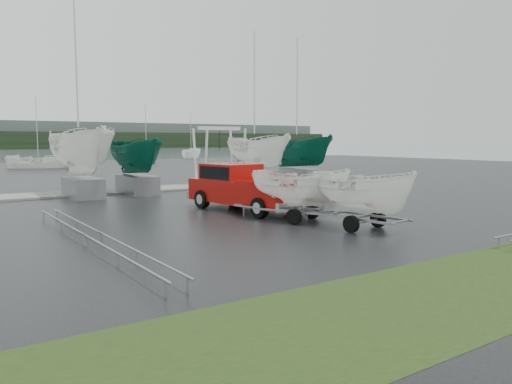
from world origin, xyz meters
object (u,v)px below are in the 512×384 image
object	(u,v)px
trailer_parked	(299,156)
boat_hoist	(219,148)
trailer_hitched	(362,155)
pickup_truck	(241,186)

from	to	relation	value
trailer_parked	boat_hoist	xyz separation A→B (m)	(5.07, 15.02, 0.08)
trailer_hitched	boat_hoist	distance (m)	18.16
pickup_truck	trailer_hitched	size ratio (longest dim) A/B	1.33
pickup_truck	trailer_parked	bearing A→B (deg)	-95.57
trailer_parked	pickup_truck	bearing A→B (deg)	67.97
pickup_truck	trailer_parked	world-z (taller)	trailer_parked
trailer_hitched	trailer_parked	xyz separation A→B (m)	(-0.74, 2.61, -0.07)
pickup_truck	boat_hoist	world-z (taller)	boat_hoist
pickup_truck	boat_hoist	size ratio (longest dim) A/B	1.59
pickup_truck	trailer_parked	xyz separation A→B (m)	(0.13, -4.01, 1.50)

